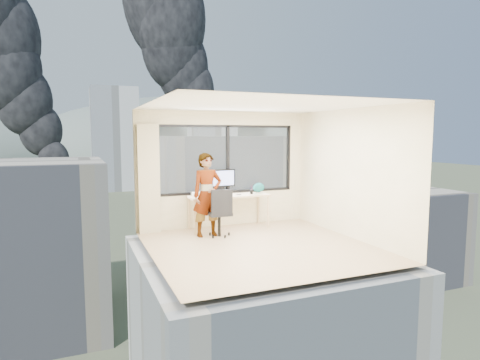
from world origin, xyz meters
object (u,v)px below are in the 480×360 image
person (207,195)px  handbag (259,188)px  monitor (223,182)px  game_console (199,194)px  laptop (219,191)px  desk (229,211)px  chair (219,212)px

person → handbag: (1.46, 0.66, 0.00)m
handbag → person: bearing=-177.1°
person → monitor: bearing=44.0°
game_console → laptop: laptop is taller
desk → person: size_ratio=1.05×
desk → chair: (-0.45, -0.63, 0.13)m
person → laptop: size_ratio=5.37×
laptop → game_console: bearing=145.2°
desk → monitor: size_ratio=3.14×
person → monitor: size_ratio=2.99×
monitor → handbag: 0.91m
chair → game_console: (-0.19, 0.81, 0.28)m
chair → game_console: size_ratio=3.11×
monitor → desk: bearing=-59.3°
game_console → monitor: bearing=-5.1°
game_console → desk: bearing=-14.9°
chair → monitor: size_ratio=1.77×
person → handbag: size_ratio=6.11×
desk → monitor: (-0.09, 0.12, 0.66)m
chair → monitor: bearing=68.2°
handbag → monitor: bearing=160.7°
monitor → handbag: (0.89, 0.03, -0.18)m
game_console → person: bearing=-91.4°
person → game_console: (0.03, 0.69, -0.07)m
laptop → monitor: bearing=35.5°
person → laptop: bearing=45.4°
handbag → desk: bearing=169.5°
laptop → person: bearing=-138.9°
person → handbag: bearing=20.7°
chair → laptop: size_ratio=3.17×
game_console → handbag: bearing=-0.1°
person → game_console: size_ratio=5.27×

